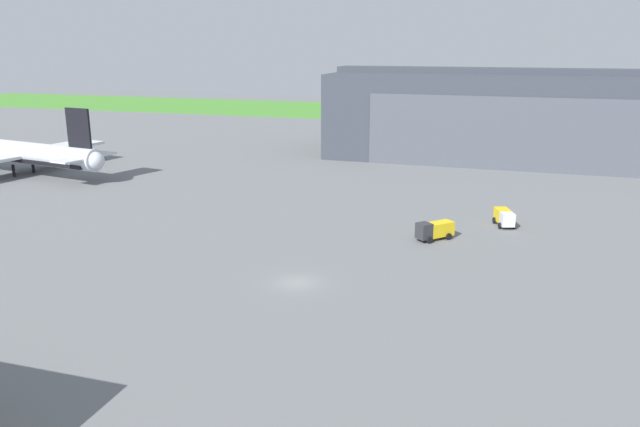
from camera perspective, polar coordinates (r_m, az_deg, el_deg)
ground_plane at (r=65.70m, az=-2.12°, el=-6.34°), size 440.00×440.00×0.00m
grass_field_strip at (r=226.30m, az=12.41°, el=8.86°), size 440.00×56.00×0.08m
maintenance_hangar at (r=142.22m, az=19.54°, el=8.35°), size 88.51×31.39×19.06m
airliner_far_left at (r=132.17m, az=-26.05°, el=5.04°), size 44.51×37.20×13.28m
stair_truck at (r=88.78m, az=16.48°, el=-0.32°), size 3.16×4.73×2.18m
ops_van at (r=80.52m, az=10.42°, el=-1.48°), size 4.72×4.89×2.42m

